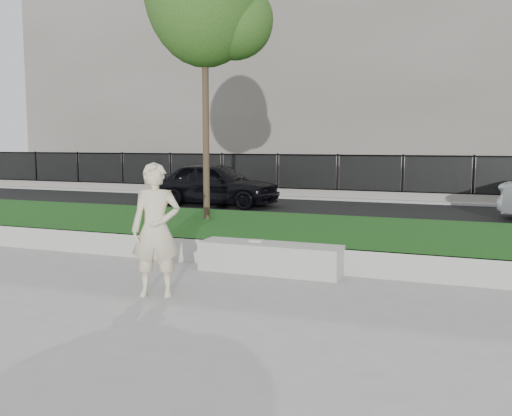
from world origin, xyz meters
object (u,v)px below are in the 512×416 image
at_px(stone_bench, 270,258).
at_px(book, 256,241).
at_px(man, 156,230).
at_px(car_dark, 215,184).

relative_size(stone_bench, book, 10.87).
bearing_deg(man, stone_bench, 41.12).
bearing_deg(book, man, -117.26).
height_order(stone_bench, car_dark, car_dark).
xyz_separation_m(man, book, (0.66, 1.89, -0.41)).
xyz_separation_m(book, car_dark, (-4.41, 7.76, 0.25)).
bearing_deg(stone_bench, book, 162.70).
bearing_deg(man, car_dark, 89.61).
bearing_deg(stone_bench, car_dark, 120.79).
distance_m(man, car_dark, 10.35).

